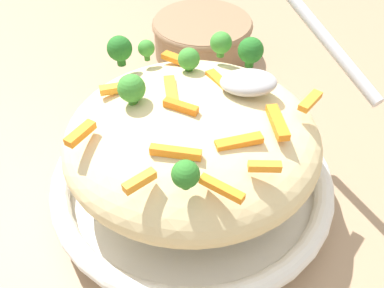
{
  "coord_description": "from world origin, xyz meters",
  "views": [
    {
      "loc": [
        -0.02,
        -0.3,
        0.38
      ],
      "look_at": [
        0.0,
        0.0,
        0.08
      ],
      "focal_mm": 38.34,
      "sensor_mm": 36.0,
      "label": 1
    }
  ],
  "objects": [
    {
      "name": "ground_plane",
      "position": [
        0.0,
        0.0,
        0.0
      ],
      "size": [
        2.4,
        2.4,
        0.0
      ],
      "primitive_type": "plane",
      "color": "#9E7F60"
    },
    {
      "name": "serving_bowl",
      "position": [
        0.0,
        0.0,
        0.03
      ],
      "size": [
        0.31,
        0.31,
        0.05
      ],
      "color": "white",
      "rests_on": "ground_plane"
    },
    {
      "name": "pasta_mound",
      "position": [
        0.0,
        0.0,
        0.09
      ],
      "size": [
        0.26,
        0.25,
        0.1
      ],
      "primitive_type": "ellipsoid",
      "color": "beige",
      "rests_on": "serving_bowl"
    },
    {
      "name": "carrot_piece_0",
      "position": [
        0.05,
        -0.08,
        0.14
      ],
      "size": [
        0.03,
        0.01,
        0.01
      ],
      "primitive_type": "cube",
      "rotation": [
        0.0,
        0.0,
        3.06
      ],
      "color": "orange",
      "rests_on": "pasta_mound"
    },
    {
      "name": "carrot_piece_1",
      "position": [
        -0.02,
        -0.06,
        0.14
      ],
      "size": [
        0.04,
        0.02,
        0.01
      ],
      "primitive_type": "cube",
      "rotation": [
        0.0,
        0.0,
        2.91
      ],
      "color": "orange",
      "rests_on": "pasta_mound"
    },
    {
      "name": "carrot_piece_2",
      "position": [
        -0.02,
        0.02,
        0.14
      ],
      "size": [
        0.01,
        0.04,
        0.01
      ],
      "primitive_type": "cube",
      "rotation": [
        0.0,
        0.0,
        1.65
      ],
      "color": "orange",
      "rests_on": "pasta_mound"
    },
    {
      "name": "carrot_piece_3",
      "position": [
        -0.1,
        -0.03,
        0.14
      ],
      "size": [
        0.03,
        0.03,
        0.01
      ],
      "primitive_type": "cube",
      "rotation": [
        0.0,
        0.0,
        0.97
      ],
      "color": "orange",
      "rests_on": "pasta_mound"
    },
    {
      "name": "carrot_piece_4",
      "position": [
        0.02,
        -0.1,
        0.14
      ],
      "size": [
        0.03,
        0.03,
        0.01
      ],
      "primitive_type": "cube",
      "rotation": [
        0.0,
        0.0,
        2.48
      ],
      "color": "orange",
      "rests_on": "pasta_mound"
    },
    {
      "name": "carrot_piece_5",
      "position": [
        0.04,
        -0.05,
        0.14
      ],
      "size": [
        0.04,
        0.02,
        0.01
      ],
      "primitive_type": "cube",
      "rotation": [
        0.0,
        0.0,
        3.37
      ],
      "color": "orange",
      "rests_on": "pasta_mound"
    },
    {
      "name": "carrot_piece_6",
      "position": [
        -0.01,
        -0.01,
        0.14
      ],
      "size": [
        0.03,
        0.02,
        0.01
      ],
      "primitive_type": "cube",
      "rotation": [
        0.0,
        0.0,
        5.76
      ],
      "color": "orange",
      "rests_on": "pasta_mound"
    },
    {
      "name": "carrot_piece_7",
      "position": [
        0.08,
        -0.03,
        0.14
      ],
      "size": [
        0.01,
        0.04,
        0.01
      ],
      "primitive_type": "cube",
      "rotation": [
        0.0,
        0.0,
        4.79
      ],
      "color": "orange",
      "rests_on": "pasta_mound"
    },
    {
      "name": "carrot_piece_8",
      "position": [
        -0.08,
        0.03,
        0.14
      ],
      "size": [
        0.03,
        0.01,
        0.01
      ],
      "primitive_type": "cube",
      "rotation": [
        0.0,
        0.0,
        3.35
      ],
      "color": "orange",
      "rests_on": "pasta_mound"
    },
    {
      "name": "carrot_piece_9",
      "position": [
        -0.02,
        0.08,
        0.14
      ],
      "size": [
        0.03,
        0.02,
        0.01
      ],
      "primitive_type": "cube",
      "rotation": [
        0.0,
        0.0,
        5.65
      ],
      "color": "orange",
      "rests_on": "pasta_mound"
    },
    {
      "name": "carrot_piece_10",
      "position": [
        -0.05,
        -0.09,
        0.14
      ],
      "size": [
        0.03,
        0.02,
        0.01
      ],
      "primitive_type": "cube",
      "rotation": [
        0.0,
        0.0,
        0.65
      ],
      "color": "orange",
      "rests_on": "pasta_mound"
    },
    {
      "name": "carrot_piece_11",
      "position": [
        0.03,
        0.04,
        0.14
      ],
      "size": [
        0.02,
        0.04,
        0.01
      ],
      "primitive_type": "cube",
      "rotation": [
        0.0,
        0.0,
        2.04
      ],
      "color": "orange",
      "rests_on": "pasta_mound"
    },
    {
      "name": "carrot_piece_12",
      "position": [
        0.11,
        -0.0,
        0.14
      ],
      "size": [
        0.03,
        0.03,
        0.01
      ],
      "primitive_type": "cube",
      "rotation": [
        0.0,
        0.0,
        0.84
      ],
      "color": "orange",
      "rests_on": "pasta_mound"
    },
    {
      "name": "broccoli_floret_0",
      "position": [
        0.04,
        0.09,
        0.15
      ],
      "size": [
        0.02,
        0.02,
        0.03
      ],
      "color": "#377928",
      "rests_on": "pasta_mound"
    },
    {
      "name": "broccoli_floret_1",
      "position": [
        -0.0,
        0.06,
        0.15
      ],
      "size": [
        0.02,
        0.02,
        0.03
      ],
      "color": "#377928",
      "rests_on": "pasta_mound"
    },
    {
      "name": "broccoli_floret_2",
      "position": [
        -0.07,
        0.08,
        0.15
      ],
      "size": [
        0.03,
        0.03,
        0.03
      ],
      "color": "#205B1C",
      "rests_on": "pasta_mound"
    },
    {
      "name": "broccoli_floret_3",
      "position": [
        -0.06,
        0.01,
        0.15
      ],
      "size": [
        0.03,
        0.03,
        0.03
      ],
      "color": "#377928",
      "rests_on": "pasta_mound"
    },
    {
      "name": "broccoli_floret_4",
      "position": [
        0.07,
        0.07,
        0.15
      ],
      "size": [
        0.03,
        0.03,
        0.03
      ],
      "color": "#205B1C",
      "rests_on": "pasta_mound"
    },
    {
      "name": "broccoli_floret_5",
      "position": [
        -0.01,
        -0.1,
        0.15
      ],
      "size": [
        0.02,
        0.02,
        0.03
      ],
      "color": "#296820",
      "rests_on": "pasta_mound"
    },
    {
      "name": "broccoli_floret_6",
      "position": [
        -0.04,
        0.09,
        0.15
      ],
      "size": [
        0.02,
        0.02,
        0.02
      ],
      "color": "#377928",
      "rests_on": "pasta_mound"
    },
    {
      "name": "serving_spoon",
      "position": [
        0.09,
        0.03,
        0.16
      ],
      "size": [
        0.15,
        0.16,
        0.07
      ],
      "color": "#B7B7BC",
      "rests_on": "pasta_mound"
    },
    {
      "name": "companion_bowl",
      "position": [
        0.03,
        0.31,
        0.04
      ],
      "size": [
        0.17,
        0.17,
        0.06
      ],
      "color": "#8C6B4C",
      "rests_on": "ground_plane"
    }
  ]
}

